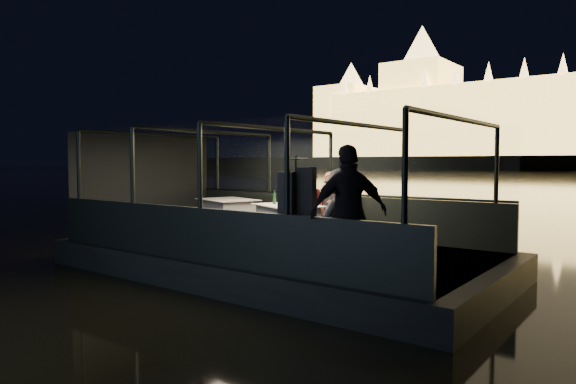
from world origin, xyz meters
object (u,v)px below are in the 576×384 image
Objects in this scene: passenger_stripe at (343,216)px; wine_bottle at (274,197)px; chair_port_left at (300,218)px; dining_table_aft at (228,215)px; chair_port_right at (328,219)px; person_man_maroon at (310,202)px; dining_table_central at (288,223)px; person_woman_coral at (330,204)px; passenger_dark at (349,220)px; coat_stand at (296,213)px.

wine_bottle is at bearing 60.18° from passenger_stripe.
chair_port_left is 0.74m from wine_bottle.
chair_port_right reaches higher than dining_table_aft.
passenger_stripe reaches higher than chair_port_right.
person_man_maroon is at bearing 75.08° from wine_bottle.
dining_table_central is 1.00× the size of person_woman_coral.
passenger_dark is (2.24, -2.97, 0.40)m from chair_port_right.
dining_table_central is at bearing -69.91° from chair_port_left.
person_woman_coral is 3.59m from passenger_stripe.
passenger_dark reaches higher than person_woman_coral.
person_man_maroon is (-2.04, 3.33, -0.15)m from coat_stand.
chair_port_left is (-0.02, 0.49, 0.06)m from dining_table_central.
chair_port_left is at bearing 53.40° from wine_bottle.
coat_stand is at bearing -34.27° from dining_table_aft.
person_woman_coral is at bearing 40.18° from passenger_stripe.
passenger_stripe is 5.32× the size of wine_bottle.
dining_table_aft is 4.95× the size of wine_bottle.
person_woman_coral is 0.92× the size of passenger_stripe.
passenger_dark reaches higher than coat_stand.
passenger_stripe reaches higher than chair_port_left.
person_man_maroon is (-0.55, 0.02, 0.00)m from person_woman_coral.
chair_port_left is 0.72m from person_woman_coral.
chair_port_right is 0.50× the size of passenger_dark.
passenger_stripe is (2.54, -2.46, 0.40)m from chair_port_left.
chair_port_left is at bearing -169.08° from chair_port_right.
dining_table_central is 0.76× the size of passenger_dark.
person_man_maroon is at bearing -98.70° from passenger_dark.
person_man_maroon is at bearing 15.33° from dining_table_aft.
chair_port_left is at bearing 124.58° from coat_stand.
person_woman_coral is 4.05m from passenger_dark.
chair_port_right is at bearing 48.38° from dining_table_central.
dining_table_central is at bearing -89.73° from passenger_dark.
person_man_maroon is at bearing 150.10° from chair_port_right.
chair_port_left is 0.68× the size of person_woman_coral.
person_man_maroon is 1.01m from wine_bottle.
passenger_stripe reaches higher than dining_table_central.
dining_table_central is at bearing -3.10° from wine_bottle.
person_woman_coral is 0.55m from person_man_maroon.
passenger_dark is at bearing -27.08° from chair_port_left.
chair_port_left is 0.63× the size of passenger_stripe.
person_man_maroon is (-0.70, 0.33, 0.30)m from chair_port_right.
wine_bottle is at bearing -90.09° from person_man_maroon.
chair_port_left is 0.63m from chair_port_right.
person_man_maroon is 4.42m from passenger_dark.
person_man_maroon is at bearing 117.65° from chair_port_left.
passenger_dark is at bearing -36.15° from wine_bottle.
person_man_maroon reaches higher than dining_table_aft.
wine_bottle is at bearing -152.56° from person_woman_coral.
person_woman_coral is at bearing 65.43° from dining_table_central.
chair_port_right is (0.61, 0.17, 0.00)m from chair_port_left.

